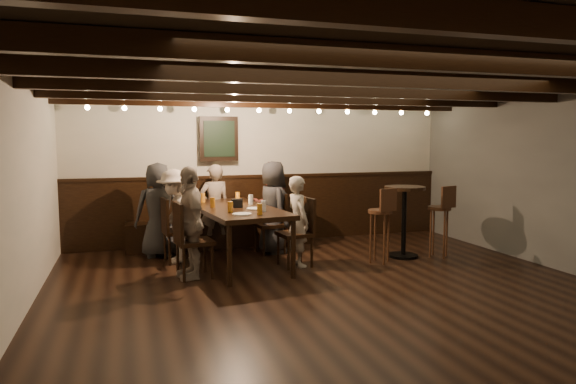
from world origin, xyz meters
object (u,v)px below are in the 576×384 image
object	(u,v)px
person_bench_left	(158,210)
bar_stool_right	(439,231)
dining_table	(236,212)
person_bench_right	(271,204)
person_bench_centre	(215,207)
chair_left_far	(193,255)
chair_right_near	(271,235)
person_left_near	(175,216)
person_right_far	(298,221)
person_right_near	(273,207)
bar_stool_left	(380,235)
high_top_table	(404,211)
chair_right_far	(296,245)
person_left_far	(190,222)
chair_left_near	(178,242)

from	to	relation	value
person_bench_left	bar_stool_right	xyz separation A→B (m)	(3.96, -1.28, -0.31)
dining_table	person_bench_right	xyz separation A→B (m)	(0.79, 1.00, -0.05)
person_bench_centre	person_bench_right	size ratio (longest dim) A/B	0.98
chair_left_far	chair_right_near	xyz separation A→B (m)	(1.32, 1.06, -0.01)
person_left_near	person_right_far	distance (m)	1.75
chair_left_far	person_bench_centre	world-z (taller)	person_bench_centre
person_left_near	person_right_far	xyz separation A→B (m)	(1.60, -0.72, -0.04)
person_right_near	chair_right_near	bearing A→B (deg)	90.00
dining_table	bar_stool_left	size ratio (longest dim) A/B	2.10
person_bench_left	bar_stool_left	xyz separation A→B (m)	(2.96, -1.33, -0.31)
person_left_near	person_right_near	world-z (taller)	person_right_near
bar_stool_right	dining_table	bearing A→B (deg)	154.35
chair_right_near	person_bench_left	world-z (taller)	person_bench_left
person_bench_right	person_bench_left	bearing A→B (deg)	0.00
person_bench_centre	high_top_table	xyz separation A→B (m)	(2.58, -1.38, 0.02)
person_bench_left	person_left_near	world-z (taller)	person_bench_left
person_right_far	chair_right_near	bearing A→B (deg)	1.95
chair_right_far	person_bench_left	xyz separation A→B (m)	(-1.77, 1.15, 0.41)
chair_right_near	person_bench_right	world-z (taller)	person_bench_right
chair_left_far	person_bench_centre	xyz separation A→B (m)	(0.54, 1.57, 0.38)
person_bench_centre	person_right_near	world-z (taller)	person_right_near
dining_table	chair_left_far	distance (m)	0.96
person_bench_left	person_left_near	distance (m)	0.48
person_bench_centre	person_right_far	xyz separation A→B (m)	(0.92, -1.40, -0.05)
person_left_far	person_bench_right	bearing A→B (deg)	129.29
person_left_near	bar_stool_right	xyz separation A→B (m)	(3.76, -0.85, -0.27)
chair_left_near	chair_left_far	distance (m)	0.90
bar_stool_left	dining_table	bearing A→B (deg)	149.15
chair_left_near	person_left_near	xyz separation A→B (m)	(-0.03, -0.00, 0.38)
person_right_near	chair_left_far	bearing A→B (deg)	121.47
chair_left_near	person_bench_left	world-z (taller)	person_bench_left
chair_left_far	chair_right_far	xyz separation A→B (m)	(1.43, 0.17, -0.01)
dining_table	chair_right_far	world-z (taller)	chair_right_far
person_bench_centre	person_bench_right	bearing A→B (deg)	170.54
chair_right_near	bar_stool_left	xyz separation A→B (m)	(1.30, -1.07, 0.12)
person_left_near	bar_stool_left	size ratio (longest dim) A/B	1.24
chair_left_far	person_right_far	distance (m)	1.51
person_bench_right	person_left_near	xyz separation A→B (m)	(-1.58, -0.64, -0.03)
person_bench_right	bar_stool_right	world-z (taller)	person_bench_right
person_bench_right	bar_stool_left	world-z (taller)	person_bench_right
person_bench_left	person_bench_centre	bearing A→B (deg)	-170.54
bar_stool_right	chair_right_far	bearing A→B (deg)	160.40
person_left_near	person_right_near	xyz separation A→B (m)	(1.49, 0.18, 0.04)
person_right_near	bar_stool_right	bearing A→B (deg)	-121.15
person_bench_right	high_top_table	xyz separation A→B (m)	(1.67, -1.33, 0.00)
dining_table	chair_right_far	bearing A→B (deg)	-32.01
person_bench_left	person_left_far	size ratio (longest dim) A/B	0.99
person_bench_right	person_right_near	bearing A→B (deg)	71.57
chair_left_near	bar_stool_right	xyz separation A→B (m)	(3.73, -0.85, 0.12)
dining_table	chair_right_near	size ratio (longest dim) A/B	2.44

